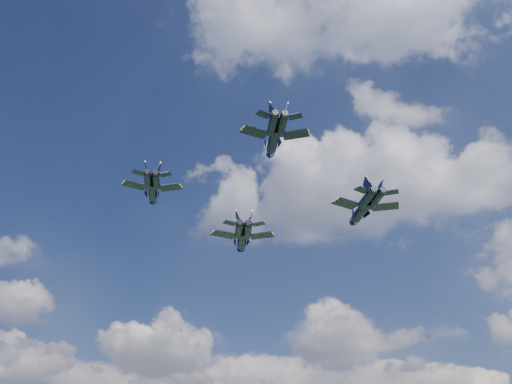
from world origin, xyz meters
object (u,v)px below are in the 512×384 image
Objects in this scene: jet_left at (153,192)px; jet_right at (361,211)px; jet_lead at (242,240)px; jet_slot at (273,141)px.

jet_left reaches higher than jet_right.
jet_lead is 38.63m from jet_slot.
jet_slot is at bearing -49.59° from jet_left.
jet_left is 1.02× the size of jet_slot.
jet_left is (-8.83, -23.00, 1.93)m from jet_lead.
jet_right is (26.98, -6.41, -0.72)m from jet_lead.
jet_left is 0.85× the size of jet_right.
jet_lead is 1.05× the size of jet_right.
jet_left is 39.56m from jet_right.
jet_right is at bearing -38.10° from jet_lead.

